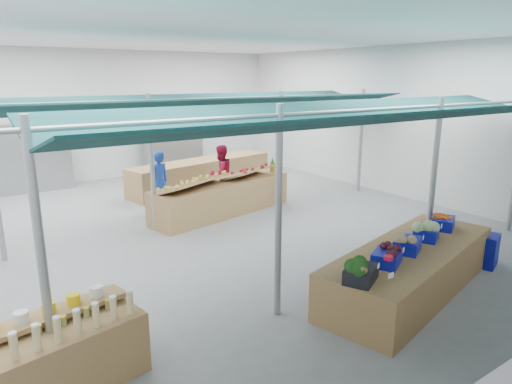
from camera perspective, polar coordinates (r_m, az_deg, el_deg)
floor at (r=10.46m, az=-6.31°, el=-4.49°), size 13.00×13.00×0.00m
hall at (r=11.22m, az=-10.25°, el=10.45°), size 13.00×13.00×13.00m
pole_grid at (r=8.97m, az=2.99°, el=4.40°), size 10.00×4.60×3.00m
awnings at (r=8.86m, az=3.07°, el=10.59°), size 9.50×7.08×0.30m
back_shelving_left at (r=15.09m, az=-26.07°, el=3.84°), size 2.00×0.50×2.00m
back_shelving_right at (r=16.35m, az=-10.32°, el=5.75°), size 2.00×0.50×2.00m
bottle_shelf at (r=5.66m, az=-22.98°, el=-18.17°), size 1.78×1.29×1.02m
veg_counter at (r=7.75m, az=18.76°, el=-9.13°), size 3.97×2.11×0.74m
fruit_counter at (r=11.37m, az=-4.19°, el=-0.72°), size 3.98×1.69×0.83m
far_counter at (r=14.14m, az=-6.71°, el=2.27°), size 4.96×1.91×0.88m
crate_stack at (r=9.29m, az=26.88°, el=-6.52°), size 0.57×0.48×0.59m
vendor_left at (r=11.73m, az=-12.03°, el=1.27°), size 0.63×0.48×1.55m
vendor_right at (r=12.51m, az=-4.42°, el=2.34°), size 0.86×0.73×1.55m
crate_broccoli at (r=6.18m, az=13.00°, el=-9.46°), size 0.60×0.54×0.35m
crate_beets at (r=6.80m, az=16.05°, el=-7.66°), size 0.60×0.54×0.29m
crate_celeriac at (r=7.38m, az=18.42°, el=-5.99°), size 0.60×0.54×0.31m
crate_cabbage at (r=8.02m, az=20.56°, el=-4.45°), size 0.60×0.54×0.35m
crate_carrots at (r=8.70m, az=22.34°, el=-3.52°), size 0.60×0.54×0.29m
sparrow at (r=5.95m, az=13.34°, el=-9.49°), size 0.12×0.09×0.11m
pole_ribbon at (r=6.10m, az=16.25°, el=-8.11°), size 0.12×0.12×0.28m
apple_heap_yellow at (r=10.58m, az=-7.61°, el=1.30°), size 2.02×1.40×0.27m
apple_heap_red at (r=11.70m, az=-1.09°, el=2.66°), size 1.65×1.24×0.27m
pineapple at (r=12.39m, az=2.07°, el=3.38°), size 0.14×0.14×0.39m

